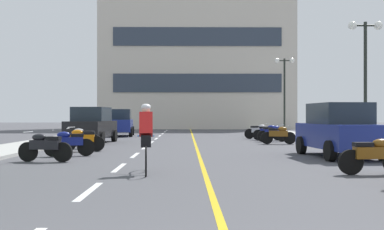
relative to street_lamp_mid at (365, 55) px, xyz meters
The scene contains 31 objects.
ground_plane 9.17m from the street_lamp_mid, 153.12° to the left, with size 140.00×140.00×0.00m, color #47474C.
curb_left 16.53m from the street_lamp_mid, 155.19° to the left, with size 2.40×72.00×0.12m, color #A8A8A3.
curb_right 7.79m from the street_lamp_mid, 91.52° to the left, with size 2.40×72.00×0.12m, color #A8A8A3.
lane_dash_1 15.18m from the street_lamp_mid, 129.79° to the right, with size 0.14×2.20×0.01m, color silver.
lane_dash_2 12.50m from the street_lamp_mid, 142.26° to the right, with size 0.14×2.20×0.01m, color silver.
lane_dash_3 10.69m from the street_lamp_mid, 160.83° to the right, with size 0.14×2.20×0.01m, color silver.
lane_dash_4 10.21m from the street_lamp_mid, behind, with size 0.14×2.20×0.01m, color silver.
lane_dash_5 11.23m from the street_lamp_mid, 153.19° to the left, with size 0.14×2.20×0.01m, color silver.
lane_dash_6 13.42m from the street_lamp_mid, 137.02° to the left, with size 0.14×2.20×0.01m, color silver.
lane_dash_7 16.31m from the street_lamp_mid, 126.36° to the left, with size 0.14×2.20×0.01m, color silver.
lane_dash_8 19.59m from the street_lamp_mid, 119.26° to the left, with size 0.14×2.20×0.01m, color silver.
lane_dash_9 23.10m from the street_lamp_mid, 114.33° to the left, with size 0.14×2.20×0.01m, color silver.
lane_dash_10 26.75m from the street_lamp_mid, 110.76° to the left, with size 0.14×2.20×0.01m, color silver.
lane_dash_11 30.49m from the street_lamp_mid, 108.07° to the left, with size 0.14×2.20×0.01m, color silver.
centre_line_yellow 10.58m from the street_lamp_mid, 136.61° to the left, with size 0.12×66.00×0.01m, color gold.
office_building 32.52m from the street_lamp_mid, 101.48° to the left, with size 20.05×7.95×15.46m.
street_lamp_mid is the anchor object (origin of this frame).
street_lamp_far 14.98m from the street_lamp_mid, 91.29° to the left, with size 1.46×0.36×5.49m.
parked_car_near 5.67m from the street_lamp_mid, 120.67° to the right, with size 2.17×4.32×1.82m.
parked_car_mid 13.40m from the street_lamp_mid, 161.30° to the left, with size 2.16×4.31×1.82m.
parked_car_far 17.64m from the street_lamp_mid, 134.26° to the left, with size 2.16×4.31×1.82m.
motorcycle_3 10.03m from the street_lamp_mid, 109.52° to the right, with size 1.70×0.60×0.92m.
motorcycle_4 13.58m from the street_lamp_mid, 154.49° to the right, with size 1.70×0.60×0.92m.
motorcycle_5 12.65m from the street_lamp_mid, 162.38° to the right, with size 1.67×0.68×0.92m.
motorcycle_6 12.22m from the street_lamp_mid, behind, with size 1.70×0.60×0.92m.
motorcycle_7 12.45m from the street_lamp_mid, behind, with size 1.66×0.72×0.92m.
motorcycle_8 5.61m from the street_lamp_mid, 134.33° to the left, with size 1.70×0.60×0.92m.
motorcycle_9 7.02m from the street_lamp_mid, 119.19° to the left, with size 1.69×0.62×0.92m.
motorcycle_10 8.16m from the street_lamp_mid, 113.62° to the left, with size 1.70×0.60×0.92m.
motorcycle_11 9.76m from the street_lamp_mid, 110.66° to the left, with size 1.70×0.60×0.92m.
cyclist_rider 12.49m from the street_lamp_mid, 134.96° to the right, with size 0.42×1.77×1.71m.
Camera 1 is at (-0.21, -2.89, 1.41)m, focal length 44.90 mm.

